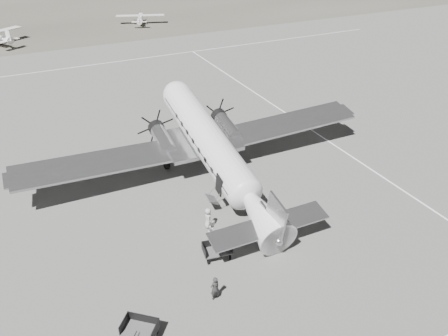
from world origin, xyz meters
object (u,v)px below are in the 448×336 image
ground_crew (215,288)px  passenger (208,218)px  baggage_cart_far (140,330)px  light_plane_right (140,19)px  baggage_cart_near (217,251)px  dc3_airliner (213,149)px  ramp_agent (213,230)px

ground_crew → passenger: size_ratio=1.03×
baggage_cart_far → light_plane_right: bearing=113.4°
baggage_cart_near → passenger: passenger is taller
light_plane_right → baggage_cart_near: light_plane_right is taller
dc3_airliner → passenger: bearing=-117.1°
ramp_agent → ground_crew: bearing=-177.5°
dc3_airliner → light_plane_right: dc3_airliner is taller
baggage_cart_near → baggage_cart_far: bearing=-139.3°
baggage_cart_far → ground_crew: ground_crew is taller
ramp_agent → passenger: 1.52m
passenger → dc3_airliner: bearing=-12.2°
light_plane_right → baggage_cart_far: light_plane_right is taller
baggage_cart_far → passenger: passenger is taller
ground_crew → ramp_agent: 4.95m
light_plane_right → baggage_cart_far: (-20.53, -68.51, -0.42)m
baggage_cart_near → ground_crew: 3.41m
dc3_airliner → passenger: 6.42m
baggage_cart_far → ramp_agent: (6.47, 5.20, 0.35)m
dc3_airliner → baggage_cart_near: size_ratio=16.10×
dc3_airliner → ramp_agent: bearing=-114.0°
baggage_cart_far → ground_crew: (4.50, 0.66, 0.27)m
light_plane_right → passenger: light_plane_right is taller
ground_crew → ramp_agent: bearing=-124.1°
ground_crew → ramp_agent: ramp_agent is taller
light_plane_right → ground_crew: 69.72m
dc3_airliner → light_plane_right: 57.53m
baggage_cart_near → ground_crew: (-1.56, -3.02, 0.27)m
baggage_cart_near → passenger: bearing=85.8°
baggage_cart_far → dc3_airliner: bearing=91.4°
dc3_airliner → ramp_agent: size_ratio=16.98×
passenger → light_plane_right: bearing=3.3°
baggage_cart_far → passenger: 9.54m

